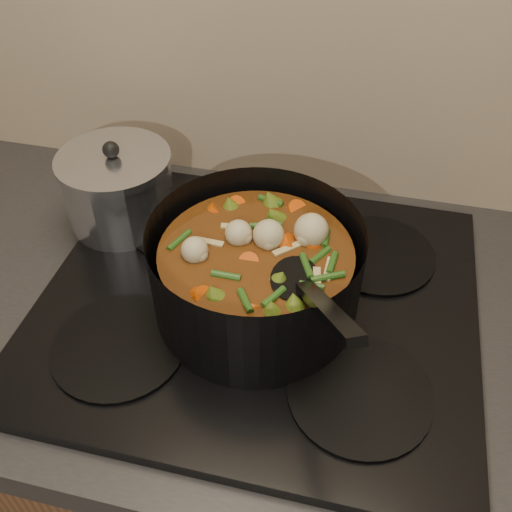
# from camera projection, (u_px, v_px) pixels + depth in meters

# --- Properties ---
(counter) EXTENTS (2.64, 0.64, 0.91)m
(counter) POSITION_uv_depth(u_px,v_px,m) (257.00, 456.00, 1.15)
(counter) COLOR brown
(counter) RESTS_ON ground
(stovetop) EXTENTS (0.62, 0.54, 0.03)m
(stovetop) POSITION_uv_depth(u_px,v_px,m) (258.00, 302.00, 0.83)
(stovetop) COLOR black
(stovetop) RESTS_ON counter
(stockpot) EXTENTS (0.34, 0.38, 0.21)m
(stockpot) POSITION_uv_depth(u_px,v_px,m) (256.00, 274.00, 0.77)
(stockpot) COLOR black
(stockpot) RESTS_ON stovetop
(saucepan) EXTENTS (0.18, 0.18, 0.15)m
(saucepan) POSITION_uv_depth(u_px,v_px,m) (119.00, 188.00, 0.92)
(saucepan) COLOR silver
(saucepan) RESTS_ON stovetop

